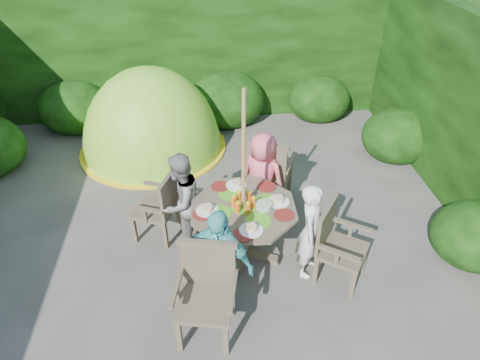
{
  "coord_description": "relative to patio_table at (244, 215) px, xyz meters",
  "views": [
    {
      "loc": [
        0.14,
        -4.14,
        3.83
      ],
      "look_at": [
        0.55,
        0.08,
        0.85
      ],
      "focal_mm": 32.0,
      "sensor_mm": 36.0,
      "label": 1
    }
  ],
  "objects": [
    {
      "name": "garden_chair_back",
      "position": [
        0.44,
        0.99,
        -0.07
      ],
      "size": [
        0.8,
        0.76,
        1.05
      ],
      "rotation": [
        0.0,
        0.0,
        2.72
      ],
      "color": "#473D2E",
      "rests_on": "ground"
    },
    {
      "name": "garden_chair_right",
      "position": [
        1.0,
        -0.44,
        -0.14
      ],
      "size": [
        0.71,
        0.73,
        0.93
      ],
      "rotation": [
        0.0,
        0.0,
        0.98
      ],
      "color": "#473D2E",
      "rests_on": "ground"
    },
    {
      "name": "child_front",
      "position": [
        -0.33,
        -0.73,
        0.02
      ],
      "size": [
        0.82,
        0.65,
        1.3
      ],
      "primitive_type": "imported",
      "rotation": [
        0.0,
        0.0,
        -0.51
      ],
      "color": "#54C4C0",
      "rests_on": "ground"
    },
    {
      "name": "hedge_enclosure",
      "position": [
        -0.55,
        1.65,
        0.62
      ],
      "size": [
        9.0,
        9.0,
        2.5
      ],
      "color": "black",
      "rests_on": "ground"
    },
    {
      "name": "patio_table",
      "position": [
        0.0,
        0.0,
        0.0
      ],
      "size": [
        1.71,
        1.71,
        0.9
      ],
      "rotation": [
        0.0,
        0.0,
        -0.42
      ],
      "color": "#473D2E",
      "rests_on": "ground"
    },
    {
      "name": "garden_chair_front",
      "position": [
        -0.47,
        -0.99,
        -0.11
      ],
      "size": [
        0.68,
        0.63,
        0.99
      ],
      "rotation": [
        0.0,
        0.0,
        -0.2
      ],
      "color": "#473D2E",
      "rests_on": "ground"
    },
    {
      "name": "garden_chair_left",
      "position": [
        -1.01,
        0.45,
        -0.14
      ],
      "size": [
        0.65,
        0.69,
        0.92
      ],
      "rotation": [
        0.0,
        0.0,
        -1.93
      ],
      "color": "#473D2E",
      "rests_on": "ground"
    },
    {
      "name": "child_right",
      "position": [
        0.73,
        -0.33,
        -0.02
      ],
      "size": [
        0.44,
        0.52,
        1.22
      ],
      "primitive_type": "imported",
      "rotation": [
        0.0,
        0.0,
        1.17
      ],
      "color": "white",
      "rests_on": "ground"
    },
    {
      "name": "child_left",
      "position": [
        -0.73,
        0.33,
        0.0
      ],
      "size": [
        0.74,
        0.78,
        1.27
      ],
      "primitive_type": "imported",
      "rotation": [
        0.0,
        0.0,
        -2.13
      ],
      "color": "gray",
      "rests_on": "ground"
    },
    {
      "name": "dome_tent",
      "position": [
        -1.3,
        2.7,
        -0.63
      ],
      "size": [
        2.88,
        2.88,
        2.85
      ],
      "rotation": [
        0.0,
        0.0,
        -0.27
      ],
      "color": "#80D729",
      "rests_on": "ground"
    },
    {
      "name": "ground",
      "position": [
        -0.55,
        0.32,
        -0.63
      ],
      "size": [
        60.0,
        60.0,
        0.0
      ],
      "primitive_type": "plane",
      "color": "#47453F",
      "rests_on": "ground"
    },
    {
      "name": "child_back",
      "position": [
        0.32,
        0.73,
        0.01
      ],
      "size": [
        0.74,
        0.7,
        1.28
      ],
      "primitive_type": "imported",
      "rotation": [
        0.0,
        0.0,
        2.49
      ],
      "color": "#F8667B",
      "rests_on": "ground"
    },
    {
      "name": "parasol_pole",
      "position": [
        -0.0,
        0.0,
        0.47
      ],
      "size": [
        0.06,
        0.06,
        2.2
      ],
      "primitive_type": "cylinder",
      "rotation": [
        0.0,
        0.0,
        -0.42
      ],
      "color": "olive",
      "rests_on": "ground"
    }
  ]
}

